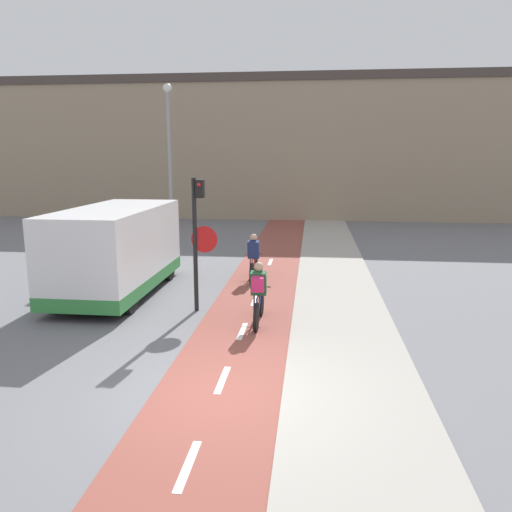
% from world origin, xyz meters
% --- Properties ---
extents(ground_plane, '(120.00, 120.00, 0.00)m').
position_xyz_m(ground_plane, '(0.00, 0.00, 0.00)').
color(ground_plane, slate).
extents(bike_lane, '(2.16, 60.00, 0.02)m').
position_xyz_m(bike_lane, '(0.00, 0.01, 0.01)').
color(bike_lane, brown).
rests_on(bike_lane, ground_plane).
extents(sidewalk_strip, '(2.40, 60.00, 0.05)m').
position_xyz_m(sidewalk_strip, '(2.28, 0.00, 0.03)').
color(sidewalk_strip, '#A8A399').
rests_on(sidewalk_strip, ground_plane).
extents(building_row_background, '(60.00, 5.20, 8.70)m').
position_xyz_m(building_row_background, '(0.00, 25.32, 4.36)').
color(building_row_background, gray).
rests_on(building_row_background, ground_plane).
extents(traffic_light_pole, '(0.67, 0.25, 3.38)m').
position_xyz_m(traffic_light_pole, '(-1.31, 4.45, 2.08)').
color(traffic_light_pole, black).
rests_on(traffic_light_pole, ground_plane).
extents(street_lamp_far, '(0.36, 0.36, 6.80)m').
position_xyz_m(street_lamp_far, '(-4.50, 13.21, 4.16)').
color(street_lamp_far, gray).
rests_on(street_lamp_far, ground_plane).
extents(cyclist_near, '(0.46, 1.80, 1.49)m').
position_xyz_m(cyclist_near, '(0.31, 3.59, 0.71)').
color(cyclist_near, black).
rests_on(cyclist_near, ground_plane).
extents(cyclist_far, '(0.46, 1.77, 1.49)m').
position_xyz_m(cyclist_far, '(-0.31, 7.83, 0.67)').
color(cyclist_far, black).
rests_on(cyclist_far, ground_plane).
extents(van, '(2.21, 5.38, 2.48)m').
position_xyz_m(van, '(-3.99, 5.77, 1.22)').
color(van, white).
rests_on(van, ground_plane).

